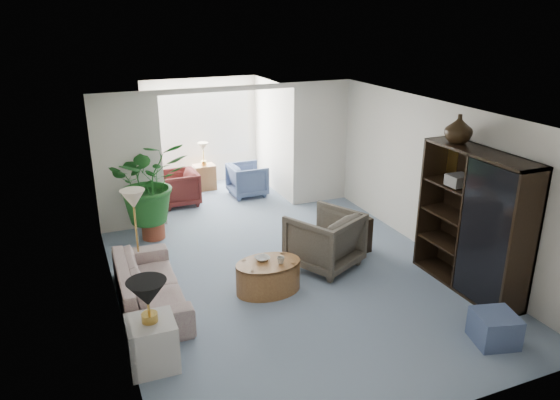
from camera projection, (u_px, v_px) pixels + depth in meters
name	position (u px, v px, depth m)	size (l,w,h in m)	color
floor	(296.00, 282.00, 7.83)	(6.00, 6.00, 0.00)	#889FB4
sunroom_floor	(217.00, 197.00, 11.39)	(2.60, 2.60, 0.00)	#889FB4
back_pier_left	(128.00, 163.00, 9.31)	(1.20, 0.12, 2.50)	white
back_pier_right	(321.00, 143.00, 10.70)	(1.20, 0.12, 2.50)	white
back_header	(229.00, 89.00, 9.59)	(2.60, 0.12, 0.10)	white
window_pane	(201.00, 123.00, 11.84)	(2.20, 0.02, 1.50)	white
window_blinds	(201.00, 123.00, 11.82)	(2.20, 0.02, 1.50)	white
framed_picture	(446.00, 156.00, 8.06)	(0.04, 0.50, 0.40)	#AC9D8A
sofa	(149.00, 285.00, 7.15)	(2.07, 0.81, 0.60)	#BCB39F
end_table	(152.00, 344.00, 5.91)	(0.53, 0.53, 0.58)	beige
table_lamp	(147.00, 293.00, 5.69)	(0.44, 0.44, 0.30)	black
floor_lamp	(133.00, 199.00, 7.57)	(0.36, 0.36, 0.28)	beige
coffee_table	(268.00, 277.00, 7.53)	(0.95, 0.95, 0.45)	olive
coffee_bowl	(262.00, 258.00, 7.51)	(0.21, 0.21, 0.05)	silver
coffee_cup	(281.00, 260.00, 7.41)	(0.11, 0.11, 0.10)	#B8B1A1
wingback_chair	(324.00, 240.00, 8.19)	(0.95, 0.98, 0.89)	#625A4D
side_table_dark	(353.00, 234.00, 8.76)	(0.50, 0.40, 0.60)	black
entertainment_cabinet	(473.00, 222.00, 7.37)	(0.49, 1.83, 2.04)	black
cabinet_urn	(459.00, 129.00, 7.39)	(0.39, 0.39, 0.40)	black
ottoman	(495.00, 328.00, 6.37)	(0.48, 0.48, 0.39)	slate
plant_pot	(153.00, 229.00, 9.30)	(0.40, 0.40, 0.32)	brown
house_plant	(149.00, 182.00, 9.00)	(1.31, 1.14, 1.46)	#216224
sunroom_chair_blue	(247.00, 180.00, 11.38)	(0.74, 0.76, 0.69)	slate
sunroom_chair_maroon	(178.00, 188.00, 10.83)	(0.76, 0.78, 0.71)	#54201D
sunroom_table	(205.00, 177.00, 11.78)	(0.46, 0.36, 0.56)	olive
shelf_clutter	(477.00, 221.00, 7.23)	(0.30, 1.14, 1.06)	black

